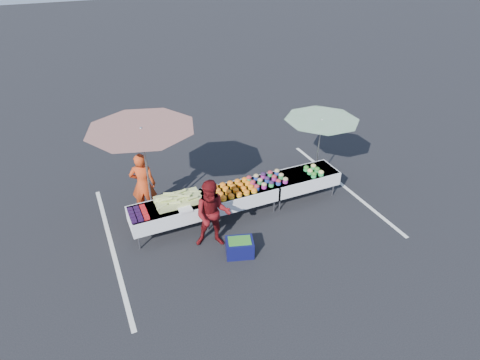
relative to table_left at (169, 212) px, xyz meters
name	(u,v)px	position (x,y,z in m)	size (l,w,h in m)	color
ground	(240,213)	(1.80, 0.00, -0.58)	(80.00, 80.00, 0.00)	black
stripe_left	(112,247)	(-1.40, 0.00, -0.58)	(0.10, 5.00, 0.00)	silver
stripe_right	(343,185)	(5.00, 0.00, -0.58)	(0.10, 5.00, 0.00)	silver
table_left	(169,212)	(0.00, 0.00, 0.00)	(1.86, 0.81, 0.75)	white
table_center	(240,194)	(1.80, 0.00, 0.00)	(1.86, 0.81, 0.75)	white
table_right	(302,179)	(3.60, 0.00, 0.00)	(1.86, 0.81, 0.75)	white
berry_punnets	(138,214)	(-0.71, -0.06, 0.21)	(0.40, 0.54, 0.08)	black
corn_pile	(178,200)	(0.24, 0.04, 0.26)	(1.16, 0.57, 0.26)	#BBC464
plastic_bags	(185,209)	(0.30, -0.30, 0.19)	(0.30, 0.25, 0.05)	white
carrot_bowls	(235,188)	(1.65, -0.01, 0.22)	(0.95, 0.69, 0.11)	#F9A91B
potato_cups	(267,179)	(2.55, 0.00, 0.25)	(0.94, 0.58, 0.16)	#223DA2
bean_baskets	(314,171)	(3.86, -0.10, 0.24)	(0.36, 0.50, 0.15)	green
vendor	(143,184)	(-0.35, 1.01, 0.27)	(0.62, 0.41, 1.70)	#C73E16
customer	(213,215)	(0.77, -0.82, 0.25)	(0.81, 0.63, 1.67)	#5E0E11
umbrella_left	(142,137)	(-0.27, 0.68, 1.69)	(2.71, 2.71, 2.50)	black
umbrella_right	(321,125)	(4.30, 0.40, 1.23)	(2.59, 2.59, 2.00)	black
storage_bin	(240,247)	(1.17, -1.39, -0.38)	(0.71, 0.60, 0.40)	#0D0E41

